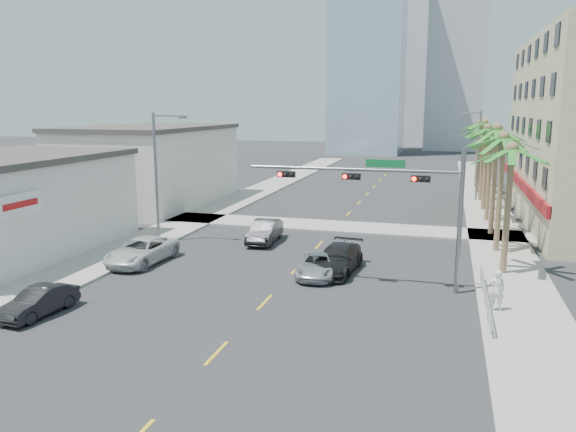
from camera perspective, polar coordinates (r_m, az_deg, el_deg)
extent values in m
plane|color=#262628|center=(24.25, -5.39, -11.80)|extent=(260.00, 260.00, 0.00)
cube|color=gray|center=(42.01, 20.61, -2.49)|extent=(4.00, 120.00, 0.15)
cube|color=gray|center=(46.47, -10.31, -0.70)|extent=(4.00, 120.00, 0.15)
cube|color=gray|center=(44.56, 4.86, -1.06)|extent=(80.00, 4.00, 0.15)
cube|color=maroon|center=(51.56, 22.63, 3.07)|extent=(0.30, 28.00, 0.80)
cube|color=beige|center=(40.13, -27.18, 0.65)|extent=(10.00, 16.00, 6.00)
cube|color=beige|center=(56.41, -13.74, 4.84)|extent=(11.00, 18.00, 7.20)
cube|color=#99B2C6|center=(117.83, 8.21, 18.06)|extent=(14.00, 14.00, 48.00)
cube|color=#ADADB2|center=(132.41, 16.98, 19.54)|extent=(12.00, 12.00, 60.00)
cube|color=#ADADB2|center=(146.68, 11.82, 15.36)|extent=(16.00, 16.00, 42.00)
cylinder|color=slate|center=(29.38, 17.05, -0.82)|extent=(0.24, 0.24, 7.20)
cylinder|color=slate|center=(29.35, 6.52, 4.73)|extent=(11.00, 0.16, 0.16)
cube|color=#0C662D|center=(29.09, 9.85, 5.28)|extent=(2.00, 0.05, 0.40)
cube|color=black|center=(28.88, 13.33, 3.70)|extent=(0.95, 0.28, 0.32)
sphere|color=#FF0C05|center=(28.74, 12.68, 3.70)|extent=(0.22, 0.22, 0.22)
cube|color=black|center=(29.24, 6.46, 4.02)|extent=(0.95, 0.28, 0.32)
sphere|color=#FF0C05|center=(29.14, 5.78, 4.01)|extent=(0.22, 0.22, 0.22)
cube|color=black|center=(30.00, -0.17, 4.27)|extent=(0.95, 0.28, 0.32)
sphere|color=#FF0C05|center=(29.94, -0.84, 4.25)|extent=(0.22, 0.22, 0.22)
cylinder|color=brown|center=(33.47, 21.39, 0.31)|extent=(0.36, 0.36, 7.20)
cylinder|color=brown|center=(38.55, 20.71, 1.96)|extent=(0.36, 0.36, 7.56)
cylinder|color=brown|center=(43.66, 20.18, 3.22)|extent=(0.36, 0.36, 7.92)
cylinder|color=brown|center=(48.85, 19.73, 3.59)|extent=(0.36, 0.36, 7.20)
cylinder|color=brown|center=(53.99, 19.40, 4.45)|extent=(0.36, 0.36, 7.56)
cylinder|color=brown|center=(59.14, 19.13, 5.17)|extent=(0.36, 0.36, 7.92)
cylinder|color=brown|center=(64.34, 18.87, 5.29)|extent=(0.36, 0.36, 7.20)
cylinder|color=brown|center=(69.50, 18.67, 5.84)|extent=(0.36, 0.36, 7.56)
cylinder|color=slate|center=(40.14, -13.26, 3.75)|extent=(0.20, 0.20, 9.00)
cylinder|color=slate|center=(39.32, -12.11, 9.94)|extent=(2.20, 0.12, 0.12)
cube|color=slate|center=(38.82, -10.65, 9.84)|extent=(0.50, 0.25, 0.18)
cylinder|color=slate|center=(59.07, 18.77, 5.71)|extent=(0.20, 0.20, 9.00)
cylinder|color=slate|center=(58.82, 17.95, 9.94)|extent=(2.20, 0.12, 0.12)
cube|color=slate|center=(58.80, 16.86, 9.91)|extent=(0.50, 0.25, 0.18)
cylinder|color=silver|center=(28.29, 19.42, -7.82)|extent=(0.08, 8.00, 0.08)
cylinder|color=silver|center=(28.18, 19.46, -7.15)|extent=(0.08, 8.00, 0.08)
cylinder|color=silver|center=(24.55, 19.95, -10.88)|extent=(0.08, 0.08, 1.00)
cylinder|color=silver|center=(26.42, 19.66, -9.30)|extent=(0.08, 0.08, 1.00)
cylinder|color=silver|center=(28.30, 19.41, -7.92)|extent=(0.08, 0.08, 1.00)
cylinder|color=silver|center=(30.20, 19.20, -6.71)|extent=(0.08, 0.08, 1.00)
cylinder|color=silver|center=(32.12, 19.01, -5.65)|extent=(0.08, 0.08, 1.00)
imported|color=black|center=(28.31, -23.97, -7.95)|extent=(1.74, 4.01, 1.28)
imported|color=silver|center=(35.36, -14.63, -3.46)|extent=(2.85, 5.59, 1.51)
imported|color=black|center=(39.44, -2.38, -1.58)|extent=(1.92, 4.80, 1.55)
imported|color=silver|center=(31.77, 3.07, -4.98)|extent=(2.45, 4.70, 1.26)
imported|color=black|center=(32.52, 5.05, -4.39)|extent=(2.58, 5.42, 1.53)
imported|color=silver|center=(27.72, 20.44, -7.07)|extent=(0.73, 0.51, 1.91)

